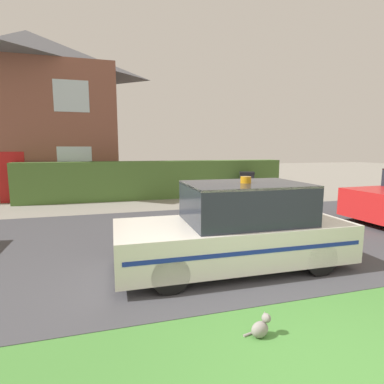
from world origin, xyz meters
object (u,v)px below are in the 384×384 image
(cat, at_px, (261,327))
(house_left, at_px, (32,112))
(police_car, at_px, (236,228))
(wheelie_bin, at_px, (247,185))

(cat, bearing_deg, house_left, 98.34)
(police_car, xyz_separation_m, wheelie_bin, (3.80, 7.35, -0.15))
(wheelie_bin, bearing_deg, police_car, -94.59)
(cat, distance_m, house_left, 15.65)
(cat, bearing_deg, wheelie_bin, 53.01)
(police_car, distance_m, wheelie_bin, 8.28)
(cat, relative_size, wheelie_bin, 0.28)
(house_left, height_order, wheelie_bin, house_left)
(police_car, xyz_separation_m, cat, (-0.60, -2.07, -0.63))
(police_car, relative_size, cat, 12.97)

